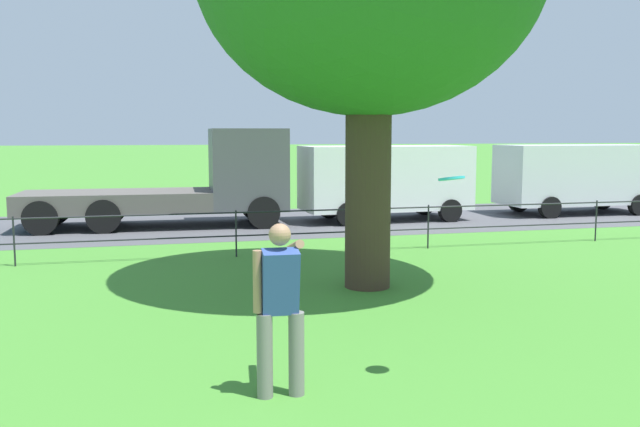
# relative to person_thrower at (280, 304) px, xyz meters

# --- Properties ---
(street_strip) EXTENTS (80.00, 6.67, 0.01)m
(street_strip) POSITION_rel_person_thrower_xyz_m (-1.68, 13.20, -0.94)
(street_strip) COLOR #4C4C51
(street_strip) RESTS_ON ground
(park_fence) EXTENTS (39.54, 0.04, 1.00)m
(park_fence) POSITION_rel_person_thrower_xyz_m (-1.68, 7.85, -0.27)
(park_fence) COLOR #232328
(park_fence) RESTS_ON ground
(person_thrower) EXTENTS (0.54, 0.78, 1.75)m
(person_thrower) POSITION_rel_person_thrower_xyz_m (0.00, 0.00, 0.00)
(person_thrower) COLOR slate
(person_thrower) RESTS_ON ground
(frisbee) EXTENTS (0.36, 0.36, 0.07)m
(frisbee) POSITION_rel_person_thrower_xyz_m (1.77, -0.09, 1.22)
(frisbee) COLOR #2DB2C6
(flatbed_truck_far_right) EXTENTS (7.37, 2.64, 2.75)m
(flatbed_truck_far_right) POSITION_rel_person_thrower_xyz_m (0.01, 13.08, 0.27)
(flatbed_truck_far_right) COLOR #4C4C51
(flatbed_truck_far_right) RESTS_ON ground
(panel_van_far_left) EXTENTS (5.07, 2.24, 2.24)m
(panel_van_far_left) POSITION_rel_person_thrower_xyz_m (5.65, 12.90, 0.32)
(panel_van_far_left) COLOR white
(panel_van_far_left) RESTS_ON ground
(panel_van_left) EXTENTS (5.01, 2.13, 2.24)m
(panel_van_left) POSITION_rel_person_thrower_xyz_m (12.25, 13.01, 0.32)
(panel_van_left) COLOR silver
(panel_van_left) RESTS_ON ground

